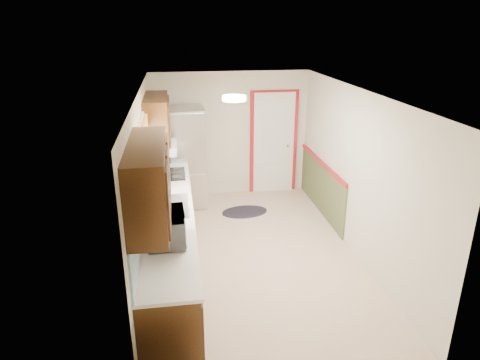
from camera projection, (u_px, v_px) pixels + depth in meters
name	position (u px, v px, depth m)	size (l,w,h in m)	color
room_shell	(254.00, 179.00, 5.97)	(3.20, 5.20, 2.52)	beige
kitchen_run	(166.00, 219.00, 5.66)	(0.63, 4.00, 2.20)	#3B200D
back_wall_trim	(283.00, 152.00, 8.26)	(1.12, 2.30, 2.08)	maroon
ceiling_fixture	(234.00, 98.00, 5.33)	(0.30, 0.30, 0.06)	#FFD88C
microwave	(166.00, 224.00, 4.75)	(0.60, 0.33, 0.41)	white
refrigerator	(184.00, 158.00, 7.83)	(0.79, 0.78, 1.83)	#B7B7BC
rug	(245.00, 212.00, 7.78)	(0.84, 0.54, 0.01)	black
cooktop	(169.00, 174.00, 6.88)	(0.51, 0.61, 0.02)	black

